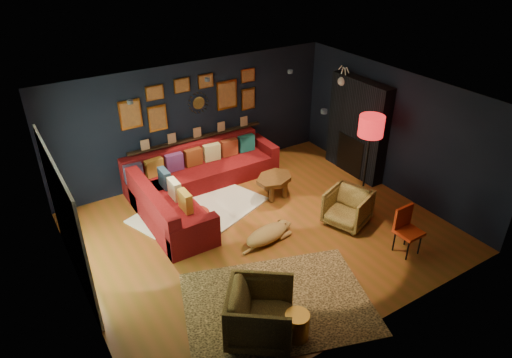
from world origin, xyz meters
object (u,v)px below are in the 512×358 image
coffee_table (274,181)px  gold_stool (297,326)px  pouf (196,221)px  orange_chair (406,226)px  sectional (191,185)px  floor_lamp (371,129)px  armchair_left (260,312)px  dog (267,232)px  armchair_right (348,206)px

coffee_table → gold_stool: 3.77m
pouf → orange_chair: 3.81m
sectional → floor_lamp: size_ratio=1.87×
armchair_left → orange_chair: (3.18, 0.28, 0.05)m
orange_chair → dog: size_ratio=0.69×
sectional → gold_stool: 4.17m
pouf → gold_stool: (0.09, -3.08, 0.01)m
sectional → coffee_table: (1.52, -0.87, 0.07)m
floor_lamp → dog: floor_lamp is taller
coffee_table → gold_stool: (-1.84, -3.29, -0.17)m
coffee_table → dog: (-0.99, -1.23, -0.18)m
armchair_left → floor_lamp: 4.47m
armchair_left → floor_lamp: floor_lamp is taller
orange_chair → dog: 2.44m
gold_stool → floor_lamp: bearing=33.8°
gold_stool → coffee_table: bearing=60.8°
pouf → dog: 1.39m
armchair_right → gold_stool: armchair_right is taller
orange_chair → floor_lamp: bearing=68.0°
dog → coffee_table: bearing=42.9°
floor_lamp → orange_chair: bearing=-111.2°
gold_stool → floor_lamp: size_ratio=0.24×
pouf → floor_lamp: floor_lamp is taller
coffee_table → orange_chair: (0.93, -2.71, 0.12)m
armchair_left → armchair_right: bearing=-25.9°
sectional → armchair_right: (2.16, -2.42, 0.07)m
armchair_left → orange_chair: 3.19m
armchair_right → orange_chair: bearing=-7.6°
pouf → gold_stool: bearing=-88.4°
sectional → gold_stool: sectional is taller
sectional → armchair_right: size_ratio=4.39×
gold_stool → floor_lamp: 4.35m
sectional → orange_chair: (2.44, -3.58, 0.19)m
coffee_table → pouf: size_ratio=1.98×
sectional → orange_chair: 4.34m
armchair_right → floor_lamp: (0.96, 0.56, 1.16)m
coffee_table → orange_chair: size_ratio=1.24×
floor_lamp → dog: 2.92m
armchair_left → floor_lamp: (3.85, 2.00, 1.09)m
pouf → armchair_right: (2.57, -1.34, 0.18)m
orange_chair → dog: orange_chair is taller
sectional → pouf: 1.16m
dog → pouf: bearing=124.3°
coffee_table → armchair_right: bearing=-67.5°
pouf → gold_stool: 3.08m
floor_lamp → dog: size_ratio=1.47×
coffee_table → floor_lamp: 2.21m
dog → gold_stool: bearing=-121.0°
armchair_right → gold_stool: size_ratio=1.80×
armchair_right → armchair_left: bearing=-85.0°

